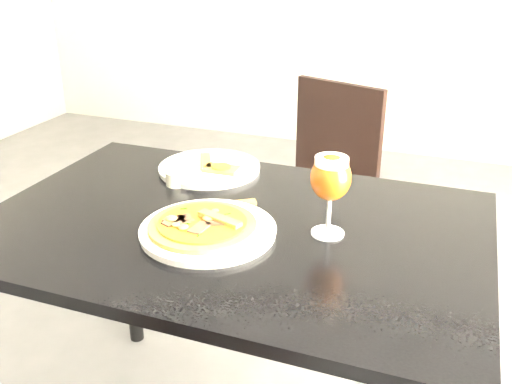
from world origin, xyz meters
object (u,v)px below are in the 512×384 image
at_px(chair_far, 319,185).
at_px(pizza, 203,225).
at_px(beer_glass, 331,178).
at_px(dining_table, 232,254).

distance_m(chair_far, pizza, 1.03).
xyz_separation_m(pizza, beer_glass, (0.27, 0.10, 0.11)).
relative_size(dining_table, pizza, 4.84).
xyz_separation_m(dining_table, chair_far, (-0.01, 0.90, -0.18)).
distance_m(dining_table, pizza, 0.15).
height_order(pizza, beer_glass, beer_glass).
xyz_separation_m(chair_far, beer_glass, (0.24, -0.88, 0.41)).
bearing_deg(chair_far, pizza, -72.60).
height_order(dining_table, pizza, pizza).
relative_size(dining_table, chair_far, 1.38).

